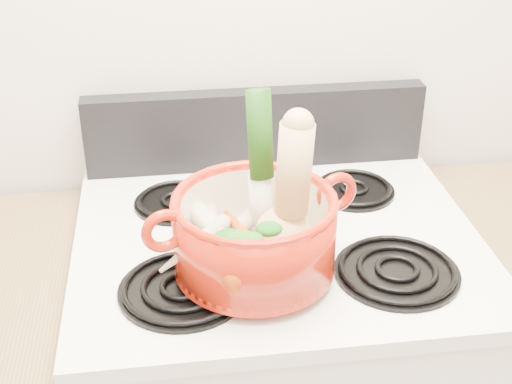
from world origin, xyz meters
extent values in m
cube|color=silver|center=(0.00, 1.75, 1.30)|extent=(3.50, 0.02, 2.60)
cube|color=white|center=(0.00, 1.40, 0.93)|extent=(0.78, 0.67, 0.03)
cube|color=black|center=(0.00, 1.70, 1.04)|extent=(0.76, 0.05, 0.18)
cylinder|color=black|center=(-0.19, 1.24, 0.96)|extent=(0.22, 0.22, 0.02)
cylinder|color=black|center=(0.19, 1.24, 0.96)|extent=(0.22, 0.22, 0.02)
cylinder|color=black|center=(-0.19, 1.54, 0.96)|extent=(0.17, 0.17, 0.02)
cylinder|color=black|center=(0.19, 1.54, 0.96)|extent=(0.17, 0.17, 0.02)
cylinder|color=#A81B0A|center=(-0.06, 1.27, 1.04)|extent=(0.35, 0.35, 0.14)
torus|color=#A81B0A|center=(-0.21, 1.23, 1.08)|extent=(0.08, 0.04, 0.08)
torus|color=#A81B0A|center=(0.09, 1.31, 1.08)|extent=(0.08, 0.04, 0.08)
cylinder|color=silver|center=(-0.04, 1.33, 1.14)|extent=(0.06, 0.09, 0.29)
ellipsoid|color=#D2B481|center=(-0.03, 1.33, 1.02)|extent=(0.10, 0.09, 0.04)
cone|color=beige|center=(-0.13, 1.29, 1.02)|extent=(0.05, 0.23, 0.06)
cone|color=beige|center=(-0.12, 1.29, 1.02)|extent=(0.18, 0.16, 0.06)
cone|color=beige|center=(-0.12, 1.29, 1.04)|extent=(0.15, 0.21, 0.07)
cone|color=beige|center=(-0.17, 1.26, 1.03)|extent=(0.14, 0.13, 0.05)
cone|color=#B84F09|center=(-0.07, 1.21, 1.01)|extent=(0.09, 0.16, 0.04)
cone|color=#B93A09|center=(-0.11, 1.24, 1.02)|extent=(0.04, 0.15, 0.04)
cone|color=#BC3F09|center=(-0.07, 1.21, 1.02)|extent=(0.06, 0.15, 0.04)
cone|color=#C23D09|center=(-0.08, 1.20, 1.03)|extent=(0.11, 0.14, 0.04)
cone|color=#C44B09|center=(-0.08, 1.26, 1.04)|extent=(0.09, 0.17, 0.05)
camera|label=1|loc=(-0.20, 0.25, 1.70)|focal=50.00mm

